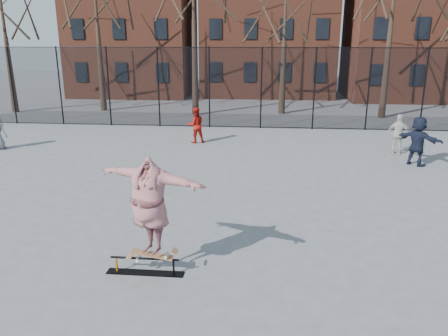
# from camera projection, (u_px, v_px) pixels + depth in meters

# --- Properties ---
(ground) EXTENTS (100.00, 100.00, 0.00)m
(ground) POSITION_uv_depth(u_px,v_px,m) (199.00, 241.00, 9.91)
(ground) COLOR #5C5D61
(skate_rail) EXTENTS (1.53, 0.23, 0.34)m
(skate_rail) POSITION_uv_depth(u_px,v_px,m) (145.00, 267.00, 8.52)
(skate_rail) COLOR black
(skate_rail) RESTS_ON ground
(skateboard) EXTENTS (0.88, 0.21, 0.11)m
(skateboard) POSITION_uv_depth(u_px,v_px,m) (152.00, 255.00, 8.43)
(skateboard) COLOR brown
(skateboard) RESTS_ON skate_rail
(skater) EXTENTS (2.37, 1.44, 1.88)m
(skater) POSITION_uv_depth(u_px,v_px,m) (150.00, 208.00, 8.15)
(skater) COLOR #6A3A93
(skater) RESTS_ON skateboard
(bystander_red) EXTENTS (0.92, 0.83, 1.56)m
(bystander_red) POSITION_uv_depth(u_px,v_px,m) (196.00, 125.00, 18.93)
(bystander_red) COLOR #9F140E
(bystander_red) RESTS_ON ground
(bystander_white) EXTENTS (0.99, 0.63, 1.57)m
(bystander_white) POSITION_uv_depth(u_px,v_px,m) (399.00, 134.00, 17.10)
(bystander_white) COLOR #BCB6AE
(bystander_white) RESTS_ON ground
(bystander_navy) EXTENTS (1.52, 1.55, 1.77)m
(bystander_navy) POSITION_uv_depth(u_px,v_px,m) (418.00, 141.00, 15.54)
(bystander_navy) COLOR #181E31
(bystander_navy) RESTS_ON ground
(fence) EXTENTS (34.03, 0.07, 4.00)m
(fence) POSITION_uv_depth(u_px,v_px,m) (237.00, 87.00, 21.72)
(fence) COLOR black
(fence) RESTS_ON ground
(rowhouses) EXTENTS (29.00, 7.00, 13.00)m
(rowhouses) POSITION_uv_depth(u_px,v_px,m) (258.00, 15.00, 32.89)
(rowhouses) COLOR brown
(rowhouses) RESTS_ON ground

